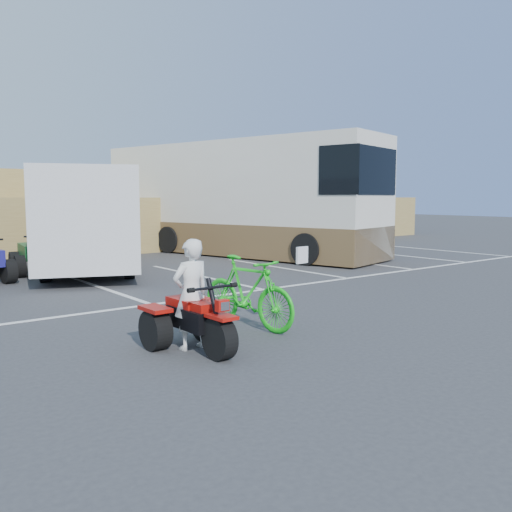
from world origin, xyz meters
TOP-DOWN VIEW (x-y plane):
  - ground at (0.00, 0.00)m, footprint 100.00×100.00m
  - parking_stripes at (0.87, 4.07)m, footprint 28.00×5.16m
  - red_trike_atv at (-0.94, -0.78)m, footprint 1.10×1.45m
  - rider at (-0.94, -0.63)m, footprint 0.54×0.36m
  - green_dirt_bike at (0.35, -0.16)m, footprint 0.82×1.92m
  - cargo_trailer at (0.73, 7.41)m, footprint 4.35×6.28m
  - rv_motorhome at (6.71, 8.88)m, footprint 5.27×11.01m
  - quad_atv_green at (-0.45, 8.03)m, footprint 1.40×1.76m

SIDE VIEW (x-z plane):
  - ground at x=0.00m, z-range 0.00..0.00m
  - red_trike_atv at x=-0.94m, z-range -0.46..0.46m
  - quad_atv_green at x=-0.45m, z-range -0.53..0.53m
  - parking_stripes at x=0.87m, z-range 0.00..0.01m
  - green_dirt_bike at x=0.35m, z-range 0.00..1.12m
  - rider at x=-0.94m, z-range 0.00..1.47m
  - cargo_trailer at x=0.73m, z-range 0.11..2.83m
  - rv_motorhome at x=6.71m, z-range -0.25..3.59m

